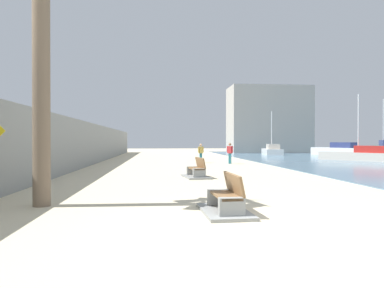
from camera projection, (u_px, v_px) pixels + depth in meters
The scene contains 11 objects.
ground_plane at pixel (189, 166), 25.54m from camera, with size 120.00×120.00×0.00m, color beige.
seawall at pixel (81, 144), 24.83m from camera, with size 0.80×64.00×3.13m, color gray.
bench_near at pixel (226, 204), 8.90m from camera, with size 1.19×2.15×0.98m.
bench_far at pixel (196, 173), 17.54m from camera, with size 1.37×2.23×0.98m.
person_walking at pixel (201, 152), 29.54m from camera, with size 0.49×0.30×1.58m.
person_standing at pixel (230, 152), 28.16m from camera, with size 0.42×0.38×1.64m.
boat_distant at pixel (384, 149), 47.62m from camera, with size 3.72×6.32×7.38m.
boat_far_right at pixel (365, 155), 31.23m from camera, with size 5.35×7.46×5.88m.
boat_outer at pixel (337, 150), 43.25m from camera, with size 3.78×7.10×1.59m.
boat_mid_bay at pixel (272, 150), 46.31m from camera, with size 2.91×5.96×5.61m.
harbor_building at pixel (268, 120), 54.72m from camera, with size 12.00×6.00×9.98m, color #ADAAA3.
Camera 1 is at (-2.14, -7.44, 1.79)m, focal length 33.60 mm.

